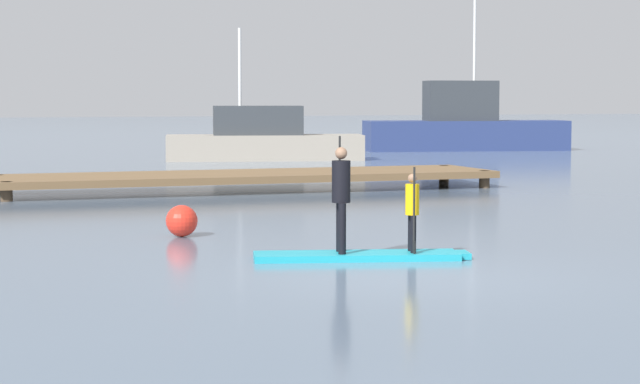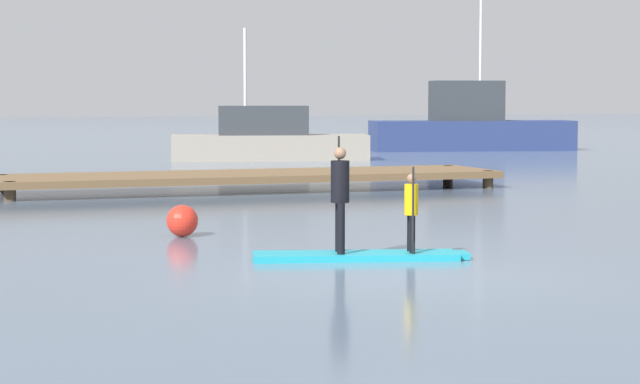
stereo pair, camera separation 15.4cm
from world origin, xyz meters
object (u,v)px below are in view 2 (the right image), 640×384
object	(u,v)px
fishing_boat_white_large	(471,127)
mooring_buoy_far	(182,221)
paddler_adult	(340,192)
fishing_boat_green_midground	(268,140)
paddleboard_near	(360,256)
paddler_child_solo	(411,208)

from	to	relation	value
fishing_boat_white_large	mooring_buoy_far	distance (m)	33.47
paddler_adult	fishing_boat_green_midground	world-z (taller)	fishing_boat_green_midground
paddler_adult	fishing_boat_white_large	bearing A→B (deg)	61.00
paddleboard_near	fishing_boat_green_midground	distance (m)	27.32
fishing_boat_green_midground	mooring_buoy_far	xyz separation A→B (m)	(-8.22, -22.90, -0.48)
paddler_child_solo	fishing_boat_green_midground	bearing A→B (deg)	78.20
fishing_boat_green_midground	mooring_buoy_far	world-z (taller)	fishing_boat_green_midground
fishing_boat_white_large	paddleboard_near	bearing A→B (deg)	-118.53
paddleboard_near	paddler_adult	distance (m)	1.00
paddler_adult	paddler_child_solo	world-z (taller)	paddler_adult
paddler_adult	mooring_buoy_far	bearing A→B (deg)	114.12
paddler_adult	paddler_child_solo	xyz separation A→B (m)	(1.03, -0.28, -0.24)
paddleboard_near	paddler_adult	xyz separation A→B (m)	(-0.29, 0.08, 0.95)
fishing_boat_green_midground	mooring_buoy_far	bearing A→B (deg)	-109.76
fishing_boat_white_large	fishing_boat_green_midground	size ratio (longest dim) A/B	1.21
paddleboard_near	fishing_boat_white_large	bearing A→B (deg)	61.47
mooring_buoy_far	fishing_boat_green_midground	bearing A→B (deg)	70.24
paddleboard_near	fishing_boat_green_midground	xyz separation A→B (m)	(6.33, 26.57, 0.71)
paddler_child_solo	fishing_boat_white_large	distance (m)	35.44
fishing_boat_green_midground	paddler_child_solo	bearing A→B (deg)	-101.80
fishing_boat_white_large	mooring_buoy_far	bearing A→B (deg)	-124.39
paddleboard_near	fishing_boat_white_large	distance (m)	35.62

